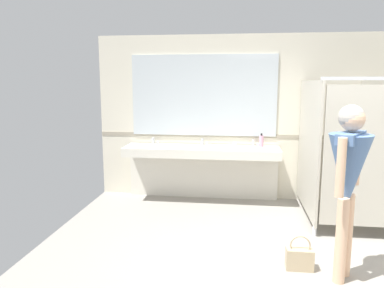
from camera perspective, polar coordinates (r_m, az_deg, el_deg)
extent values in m
cube|color=gray|center=(4.18, 20.52, -19.38)|extent=(6.57, 5.74, 0.10)
cube|color=beige|center=(6.29, 15.86, 3.76)|extent=(6.57, 0.12, 2.68)
cube|color=#9E937F|center=(6.26, 15.83, 1.07)|extent=(6.57, 0.01, 0.06)
cube|color=silver|center=(5.96, 1.43, -1.14)|extent=(2.47, 0.57, 0.14)
cube|color=silver|center=(6.29, 1.64, -4.75)|extent=(2.47, 0.08, 0.76)
cube|color=#ADADA8|center=(6.06, -6.37, -0.82)|extent=(0.42, 0.31, 0.11)
cylinder|color=silver|center=(6.26, -5.90, 0.50)|extent=(0.04, 0.04, 0.11)
cylinder|color=silver|center=(6.20, -6.02, 0.83)|extent=(0.03, 0.11, 0.03)
sphere|color=silver|center=(6.26, -5.25, 0.27)|extent=(0.04, 0.04, 0.04)
cube|color=#ADADA8|center=(5.92, 1.40, -1.00)|extent=(0.42, 0.31, 0.11)
cylinder|color=silver|center=(6.13, 1.62, 0.35)|extent=(0.04, 0.04, 0.11)
cylinder|color=silver|center=(6.07, 1.57, 0.68)|extent=(0.03, 0.11, 0.03)
sphere|color=silver|center=(6.13, 2.28, 0.12)|extent=(0.04, 0.04, 0.04)
cube|color=#ADADA8|center=(5.90, 9.39, -1.17)|extent=(0.42, 0.31, 0.11)
cylinder|color=silver|center=(6.10, 9.34, 0.19)|extent=(0.04, 0.04, 0.11)
cylinder|color=silver|center=(6.04, 9.37, 0.52)|extent=(0.03, 0.11, 0.03)
sphere|color=silver|center=(6.12, 9.99, -0.04)|extent=(0.04, 0.04, 0.04)
cube|color=silver|center=(6.15, 1.75, 7.43)|extent=(2.37, 0.02, 1.31)
cube|color=#B2AD9E|center=(5.50, 17.35, -0.30)|extent=(0.03, 1.54, 1.82)
cylinder|color=silver|center=(5.09, 18.19, -12.53)|extent=(0.05, 0.05, 0.12)
cube|color=#B2AD9E|center=(5.73, 26.26, -0.48)|extent=(0.03, 1.54, 1.82)
cube|color=#B2AD9E|center=(4.90, 24.03, -1.86)|extent=(0.82, 0.03, 1.72)
cylinder|color=#DBAD89|center=(4.11, 22.54, -12.73)|extent=(0.11, 0.11, 0.84)
cylinder|color=#DBAD89|center=(3.95, 21.82, -13.61)|extent=(0.11, 0.11, 0.84)
cone|color=#4C6B99|center=(3.83, 22.80, -3.96)|extent=(0.55, 0.55, 0.72)
cube|color=#4C6B99|center=(3.77, 23.12, 0.91)|extent=(0.37, 0.48, 0.10)
cylinder|color=#DBAD89|center=(4.06, 23.85, -2.01)|extent=(0.08, 0.08, 0.54)
cylinder|color=#DBAD89|center=(3.57, 21.79, -3.37)|extent=(0.08, 0.08, 0.54)
sphere|color=#DBAD89|center=(3.75, 23.29, 3.54)|extent=(0.23, 0.23, 0.23)
sphere|color=#A59E93|center=(3.76, 23.16, 3.78)|extent=(0.23, 0.23, 0.23)
cube|color=tan|center=(4.20, 16.11, -16.52)|extent=(0.28, 0.14, 0.22)
torus|color=tan|center=(4.14, 16.21, -14.64)|extent=(0.21, 0.02, 0.21)
cylinder|color=#D899B2|center=(6.08, 10.55, 0.44)|extent=(0.07, 0.07, 0.18)
cylinder|color=black|center=(6.06, 10.58, 1.44)|extent=(0.03, 0.03, 0.04)
cylinder|color=white|center=(5.78, 6.57, -0.30)|extent=(0.07, 0.07, 0.10)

